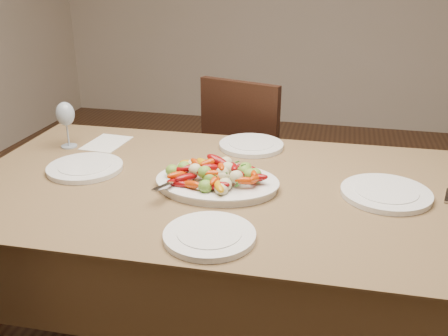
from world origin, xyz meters
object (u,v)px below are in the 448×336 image
chair_far (255,161)px  serving_platter (217,184)px  dining_table (224,275)px  plate_near (210,236)px  plate_right (386,193)px  wine_glass (66,124)px  plate_left (85,168)px  plate_far (251,145)px

chair_far → serving_platter: 1.01m
chair_far → dining_table: bearing=109.9°
dining_table → plate_near: size_ratio=7.02×
serving_platter → plate_right: 0.57m
wine_glass → plate_left: bearing=-48.9°
plate_right → plate_far: 0.63m
plate_right → dining_table: bearing=-176.3°
plate_left → wine_glass: wine_glass is taller
chair_far → wine_glass: 1.06m
serving_platter → chair_far: bearing=91.9°
plate_near → serving_platter: bearing=100.6°
dining_table → wine_glass: 0.89m
wine_glass → plate_right: bearing=-8.2°
chair_far → wine_glass: wine_glass is taller
plate_right → plate_far: bearing=145.9°
chair_far → plate_near: chair_far is taller
dining_table → serving_platter: size_ratio=4.44×
serving_platter → plate_left: 0.52m
serving_platter → plate_far: serving_platter is taller
plate_left → plate_near: size_ratio=1.07×
chair_far → plate_right: bearing=140.3°
plate_near → dining_table: bearing=97.1°
chair_far → plate_right: 1.12m
wine_glass → dining_table: bearing=-16.8°
plate_left → serving_platter: bearing=-3.8°
plate_right → plate_near: 0.64m
plate_left → plate_right: bearing=1.7°
serving_platter → plate_near: serving_platter is taller
serving_platter → wine_glass: wine_glass is taller
plate_left → plate_right: size_ratio=0.94×
plate_left → wine_glass: (-0.19, 0.21, 0.09)m
chair_far → plate_left: 1.09m
plate_right → plate_far: (-0.52, 0.35, 0.00)m
chair_far → plate_right: chair_far is taller
dining_table → wine_glass: (-0.72, 0.22, 0.48)m
plate_far → plate_near: bearing=-88.4°
chair_far → plate_right: (0.59, -0.90, 0.29)m
dining_table → plate_far: (0.02, 0.39, 0.39)m
dining_table → chair_far: chair_far is taller
dining_table → plate_near: plate_near is taller
dining_table → plate_right: bearing=3.7°
serving_platter → plate_right: (0.56, 0.07, -0.00)m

